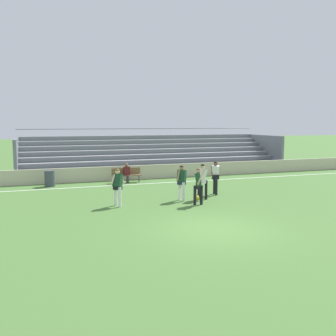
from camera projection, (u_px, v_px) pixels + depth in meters
name	position (u px, v px, depth m)	size (l,w,h in m)	color
ground_plane	(215.00, 229.00, 13.12)	(160.00, 160.00, 0.00)	#477033
field_line_sideline	(138.00, 184.00, 22.72)	(44.00, 0.12, 0.01)	white
sideline_wall	(130.00, 173.00, 24.48)	(48.00, 0.16, 0.91)	beige
bleacher_stand	(155.00, 153.00, 28.43)	(19.47, 5.17, 3.22)	#B2B2B7
bench_far_right	(126.00, 174.00, 23.31)	(1.80, 0.40, 0.90)	brown
trash_bin	(50.00, 178.00, 21.87)	(0.58, 0.58, 0.93)	#3D424C
spectator_seated	(127.00, 171.00, 23.18)	(0.36, 0.42, 1.21)	#2D2D38
player_dark_wide_right	(198.00, 183.00, 16.91)	(0.44, 0.59, 1.66)	black
player_dark_deep_cover	(182.00, 180.00, 17.83)	(0.65, 0.50, 1.69)	white
player_dark_wide_left	(118.00, 184.00, 16.61)	(0.71, 0.51, 1.67)	white
player_white_trailing_run	(216.00, 175.00, 19.35)	(0.59, 0.44, 1.72)	black
player_white_overlapping	(203.00, 178.00, 18.12)	(0.51, 0.45, 1.72)	black
soccer_ball	(197.00, 198.00, 18.08)	(0.22, 0.22, 0.22)	yellow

